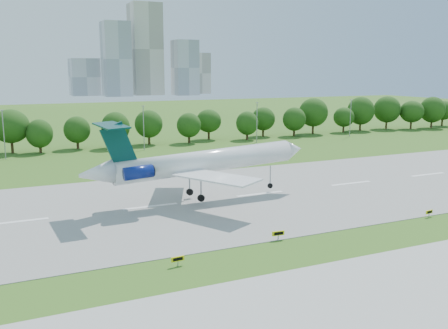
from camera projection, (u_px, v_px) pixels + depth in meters
ground at (212, 260)px, 57.55m from camera, size 600.00×600.00×0.00m
runway at (150, 207)px, 79.88m from camera, size 400.00×45.00×0.08m
tree_line at (81, 127)px, 138.61m from camera, size 288.40×8.40×10.40m
light_poles at (78, 130)px, 128.63m from camera, size 175.90×0.25×12.19m
skyline at (142, 60)px, 441.91m from camera, size 127.00×52.00×80.00m
airliner at (196, 162)px, 81.75m from camera, size 40.20×29.27×13.41m
taxi_sign_left at (178, 259)px, 55.58m from camera, size 1.59×0.33×1.11m
taxi_sign_centre at (278, 233)px, 64.10m from camera, size 1.72×0.31×1.21m
taxi_sign_right at (429, 212)px, 74.23m from camera, size 1.50×0.41×1.05m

